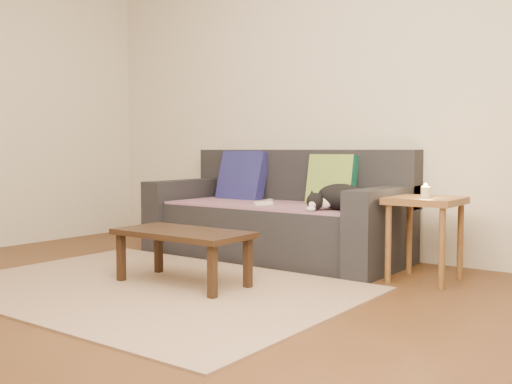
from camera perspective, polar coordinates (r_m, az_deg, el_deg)
ground at (r=3.75m, az=-11.73°, el=-9.42°), size 4.50×4.50×0.00m
back_wall at (r=5.22m, az=4.83°, el=8.77°), size 4.50×0.04×2.60m
sofa at (r=4.87m, az=2.13°, el=-2.56°), size 2.10×0.94×0.87m
throw_blanket at (r=4.78m, az=1.51°, el=-1.22°), size 1.66×0.74×0.02m
cushion_navy at (r=5.27m, az=-1.32°, el=1.44°), size 0.45×0.23×0.46m
cushion_green at (r=4.78m, az=7.22°, el=1.15°), size 0.40×0.17×0.41m
cat at (r=4.29m, az=7.85°, el=-0.51°), size 0.44×0.40×0.19m
wii_remote_a at (r=4.81m, az=1.24°, el=-0.89°), size 0.10×0.15×0.03m
wii_remote_b at (r=4.64m, az=0.72°, el=-1.07°), size 0.10×0.15×0.03m
side_table at (r=4.09m, az=15.81°, el=-1.86°), size 0.45×0.45×0.56m
candle at (r=4.08m, az=15.85°, el=0.03°), size 0.06×0.06×0.09m
rug at (r=3.85m, az=-10.05°, el=-8.97°), size 2.50×1.80×0.01m
coffee_table at (r=3.84m, az=-7.00°, el=-4.31°), size 0.89×0.45×0.36m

